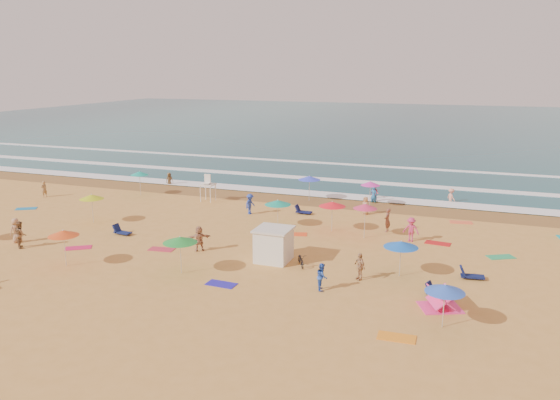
% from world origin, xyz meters
% --- Properties ---
extents(ground, '(220.00, 220.00, 0.00)m').
position_xyz_m(ground, '(0.00, 0.00, 0.00)').
color(ground, gold).
rests_on(ground, ground).
extents(ocean, '(220.00, 140.00, 0.18)m').
position_xyz_m(ocean, '(0.00, 84.00, 0.00)').
color(ocean, '#0C4756').
rests_on(ocean, ground).
extents(wet_sand, '(220.00, 220.00, 0.00)m').
position_xyz_m(wet_sand, '(0.00, 12.50, 0.01)').
color(wet_sand, olive).
rests_on(wet_sand, ground).
extents(surf_foam, '(200.00, 18.70, 0.05)m').
position_xyz_m(surf_foam, '(0.00, 21.32, 0.10)').
color(surf_foam, white).
rests_on(surf_foam, ground).
extents(cabana, '(2.00, 2.00, 2.00)m').
position_xyz_m(cabana, '(2.73, -3.53, 1.00)').
color(cabana, white).
rests_on(cabana, ground).
extents(cabana_roof, '(2.20, 2.20, 0.12)m').
position_xyz_m(cabana_roof, '(2.73, -3.53, 2.06)').
color(cabana_roof, silver).
rests_on(cabana_roof, cabana).
extents(bicycle, '(1.18, 1.59, 0.80)m').
position_xyz_m(bicycle, '(4.63, -3.83, 0.40)').
color(bicycle, black).
rests_on(bicycle, ground).
extents(lifeguard_stand, '(1.20, 1.20, 2.10)m').
position_xyz_m(lifeguard_stand, '(-8.43, 9.16, 1.05)').
color(lifeguard_stand, white).
rests_on(lifeguard_stand, ground).
extents(beach_umbrellas, '(55.51, 26.74, 0.76)m').
position_xyz_m(beach_umbrellas, '(1.80, -0.05, 2.05)').
color(beach_umbrellas, '#139C7F').
rests_on(beach_umbrellas, ground).
extents(loungers, '(60.81, 21.73, 0.34)m').
position_xyz_m(loungers, '(5.51, -2.95, 0.17)').
color(loungers, '#101451').
rests_on(loungers, ground).
extents(towels, '(39.97, 26.71, 0.03)m').
position_xyz_m(towels, '(0.30, -2.62, 0.01)').
color(towels, '#DB1B55').
rests_on(towels, ground).
extents(popup_tents, '(10.46, 17.11, 1.20)m').
position_xyz_m(popup_tents, '(17.14, 0.35, 0.60)').
color(popup_tents, '#FF388B').
rests_on(popup_tents, ground).
extents(beachgoers, '(36.80, 24.12, 2.07)m').
position_xyz_m(beachgoers, '(-0.40, 3.35, 0.77)').
color(beachgoers, blue).
rests_on(beachgoers, ground).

